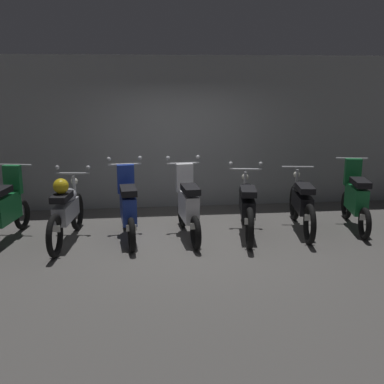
# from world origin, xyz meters

# --- Properties ---
(ground_plane) EXTENTS (80.00, 80.00, 0.00)m
(ground_plane) POSITION_xyz_m (0.00, 0.00, 0.00)
(ground_plane) COLOR #565451
(back_wall) EXTENTS (16.00, 0.30, 2.99)m
(back_wall) POSITION_xyz_m (0.00, 2.28, 1.50)
(back_wall) COLOR gray
(back_wall) RESTS_ON ground
(motorbike_slot_1) EXTENTS (0.58, 1.67, 1.18)m
(motorbike_slot_1) POSITION_xyz_m (-2.93, 0.43, 0.52)
(motorbike_slot_1) COLOR black
(motorbike_slot_1) RESTS_ON ground
(motorbike_slot_2) EXTENTS (0.59, 1.95, 1.15)m
(motorbike_slot_2) POSITION_xyz_m (-1.96, 0.21, 0.53)
(motorbike_slot_2) COLOR black
(motorbike_slot_2) RESTS_ON ground
(motorbike_slot_3) EXTENTS (0.59, 1.68, 1.29)m
(motorbike_slot_3) POSITION_xyz_m (-0.98, 0.27, 0.53)
(motorbike_slot_3) COLOR black
(motorbike_slot_3) RESTS_ON ground
(motorbike_slot_4) EXTENTS (0.59, 1.68, 1.29)m
(motorbike_slot_4) POSITION_xyz_m (-0.00, 0.26, 0.53)
(motorbike_slot_4) COLOR black
(motorbike_slot_4) RESTS_ON ground
(motorbike_slot_5) EXTENTS (0.58, 1.94, 1.15)m
(motorbike_slot_5) POSITION_xyz_m (0.98, 0.26, 0.49)
(motorbike_slot_5) COLOR black
(motorbike_slot_5) RESTS_ON ground
(motorbike_slot_6) EXTENTS (0.56, 1.94, 1.03)m
(motorbike_slot_6) POSITION_xyz_m (1.96, 0.36, 0.49)
(motorbike_slot_6) COLOR black
(motorbike_slot_6) RESTS_ON ground
(motorbike_slot_7) EXTENTS (0.56, 1.67, 1.18)m
(motorbike_slot_7) POSITION_xyz_m (2.95, 0.41, 0.52)
(motorbike_slot_7) COLOR black
(motorbike_slot_7) RESTS_ON ground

